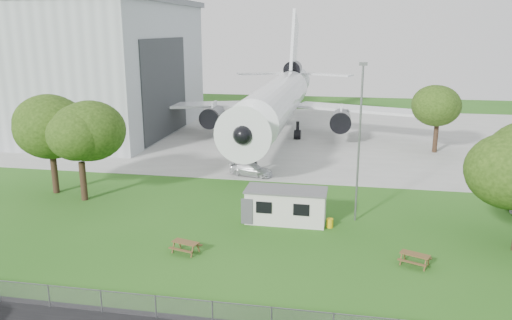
% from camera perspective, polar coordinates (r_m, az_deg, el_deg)
% --- Properties ---
extents(ground, '(160.00, 160.00, 0.00)m').
position_cam_1_polar(ground, '(34.90, -2.44, -9.69)').
color(ground, '#397223').
extents(concrete_apron, '(120.00, 46.00, 0.03)m').
position_cam_1_polar(concrete_apron, '(70.81, 4.35, 2.96)').
color(concrete_apron, '#B7B7B2').
rests_on(concrete_apron, ground).
extents(hangar, '(43.00, 31.00, 18.55)m').
position_cam_1_polar(hangar, '(80.89, -23.95, 9.95)').
color(hangar, '#B2B7BC').
rests_on(hangar, ground).
extents(airliner, '(46.36, 47.73, 17.69)m').
position_cam_1_polar(airliner, '(68.06, 2.56, 7.00)').
color(airliner, white).
rests_on(airliner, ground).
extents(site_cabin, '(6.76, 2.74, 2.62)m').
position_cam_1_polar(site_cabin, '(38.47, 3.46, -5.21)').
color(site_cabin, silver).
rests_on(site_cabin, ground).
extents(picnic_west, '(2.14, 1.94, 0.76)m').
position_cam_1_polar(picnic_west, '(34.14, -8.02, -10.40)').
color(picnic_west, brown).
rests_on(picnic_west, ground).
extents(picnic_east, '(2.24, 2.08, 0.76)m').
position_cam_1_polar(picnic_east, '(33.67, 17.62, -11.36)').
color(picnic_east, brown).
rests_on(picnic_east, ground).
extents(lamp_mast, '(0.16, 0.16, 12.00)m').
position_cam_1_polar(lamp_mast, '(38.12, 11.69, 1.67)').
color(lamp_mast, slate).
rests_on(lamp_mast, ground).
extents(tree_west_big, '(7.41, 7.41, 9.56)m').
position_cam_1_polar(tree_west_big, '(47.63, -22.49, 3.24)').
color(tree_west_big, '#382619').
rests_on(tree_west_big, ground).
extents(tree_west_small, '(6.13, 6.13, 8.92)m').
position_cam_1_polar(tree_west_small, '(44.66, -19.58, 2.80)').
color(tree_west_small, '#382619').
rests_on(tree_west_small, ground).
extents(tree_far_apron, '(6.46, 6.46, 8.84)m').
position_cam_1_polar(tree_far_apron, '(62.91, 20.13, 5.78)').
color(tree_far_apron, '#382619').
rests_on(tree_far_apron, ground).
extents(car_apron_van, '(4.65, 2.57, 1.27)m').
position_cam_1_polar(car_apron_van, '(50.46, -0.54, -1.11)').
color(car_apron_van, white).
rests_on(car_apron_van, ground).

